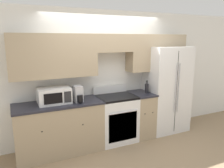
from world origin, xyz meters
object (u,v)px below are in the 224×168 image
at_px(microwave, 54,95).
at_px(refrigerator, 166,89).
at_px(bottle, 147,88).
at_px(oven_range, 116,118).

bearing_deg(microwave, refrigerator, -0.16).
distance_m(microwave, bottle, 1.89).
distance_m(refrigerator, microwave, 2.45).
xyz_separation_m(oven_range, refrigerator, (1.25, 0.03, 0.47)).
xyz_separation_m(oven_range, bottle, (0.70, -0.04, 0.56)).
xyz_separation_m(oven_range, microwave, (-1.19, 0.04, 0.60)).
bearing_deg(bottle, microwave, 177.64).
distance_m(oven_range, microwave, 1.33).
bearing_deg(microwave, oven_range, -2.01).
relative_size(refrigerator, bottle, 7.25).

